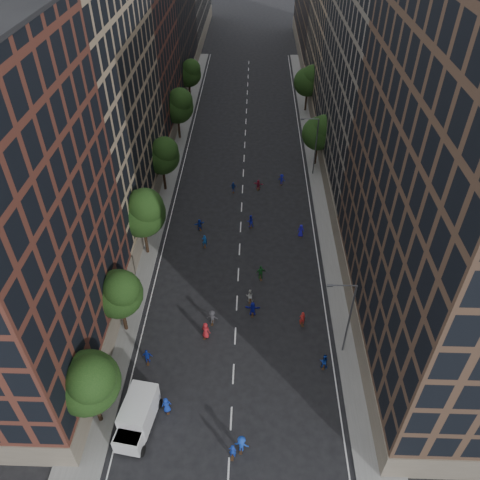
% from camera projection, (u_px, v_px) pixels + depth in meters
% --- Properties ---
extents(ground, '(240.00, 240.00, 0.00)m').
position_uv_depth(ground, '(242.00, 191.00, 67.80)').
color(ground, black).
rests_on(ground, ground).
extents(sidewalk_left, '(4.00, 105.00, 0.15)m').
position_uv_depth(sidewalk_left, '(168.00, 163.00, 73.83)').
color(sidewalk_left, slate).
rests_on(sidewalk_left, ground).
extents(sidewalk_right, '(4.00, 105.00, 0.15)m').
position_uv_depth(sidewalk_right, '(320.00, 165.00, 73.25)').
color(sidewalk_right, slate).
rests_on(sidewalk_right, ground).
extents(bldg_left_b, '(14.00, 26.00, 34.00)m').
position_uv_depth(bldg_left_b, '(76.00, 88.00, 53.60)').
color(bldg_left_b, '#988063').
rests_on(bldg_left_b, ground).
extents(bldg_left_c, '(14.00, 20.00, 28.00)m').
position_uv_depth(bldg_left_c, '(125.00, 51.00, 73.25)').
color(bldg_left_c, '#52291F').
rests_on(bldg_left_c, ground).
extents(bldg_left_d, '(14.00, 28.00, 32.00)m').
position_uv_depth(bldg_left_d, '(151.00, 0.00, 90.49)').
color(bldg_left_d, black).
rests_on(bldg_left_d, ground).
extents(bldg_right_a, '(14.00, 30.00, 36.00)m').
position_uv_depth(bldg_right_a, '(477.00, 180.00, 36.61)').
color(bldg_right_a, '#4C3628').
rests_on(bldg_right_a, ground).
extents(bldg_right_b, '(14.00, 28.00, 33.00)m').
position_uv_depth(bldg_right_b, '(392.00, 69.00, 59.93)').
color(bldg_right_b, '#6A6358').
rests_on(bldg_right_b, ground).
extents(bldg_right_c, '(14.00, 26.00, 35.00)m').
position_uv_depth(bldg_right_c, '(358.00, 7.00, 80.13)').
color(bldg_right_c, '#988063').
rests_on(bldg_right_c, ground).
extents(tree_left_0, '(5.20, 5.20, 8.83)m').
position_uv_depth(tree_left_0, '(89.00, 382.00, 36.39)').
color(tree_left_0, black).
rests_on(tree_left_0, ground).
extents(tree_left_1, '(4.80, 4.80, 8.21)m').
position_uv_depth(tree_left_1, '(119.00, 292.00, 44.37)').
color(tree_left_1, black).
rests_on(tree_left_1, ground).
extents(tree_left_2, '(5.60, 5.60, 9.45)m').
position_uv_depth(tree_left_2, '(143.00, 211.00, 53.10)').
color(tree_left_2, black).
rests_on(tree_left_2, ground).
extents(tree_left_3, '(5.00, 5.00, 8.58)m').
position_uv_depth(tree_left_3, '(163.00, 155.00, 64.26)').
color(tree_left_3, black).
rests_on(tree_left_3, ground).
extents(tree_left_4, '(5.40, 5.40, 9.08)m').
position_uv_depth(tree_left_4, '(178.00, 105.00, 76.41)').
color(tree_left_4, black).
rests_on(tree_left_4, ground).
extents(tree_left_5, '(4.80, 4.80, 8.33)m').
position_uv_depth(tree_left_5, '(189.00, 72.00, 89.04)').
color(tree_left_5, black).
rests_on(tree_left_5, ground).
extents(tree_right_a, '(5.00, 5.00, 8.39)m').
position_uv_depth(tree_right_a, '(320.00, 132.00, 70.00)').
color(tree_right_a, black).
rests_on(tree_right_a, ground).
extents(tree_right_b, '(5.20, 5.20, 8.83)m').
position_uv_depth(tree_right_b, '(309.00, 80.00, 85.22)').
color(tree_right_b, black).
rests_on(tree_right_b, ground).
extents(streetlamp_near, '(2.64, 0.22, 9.06)m').
position_uv_depth(streetlamp_near, '(348.00, 315.00, 42.66)').
color(streetlamp_near, '#595B60').
rests_on(streetlamp_near, ground).
extents(streetlamp_far, '(2.64, 0.22, 9.06)m').
position_uv_depth(streetlamp_far, '(315.00, 144.00, 68.12)').
color(streetlamp_far, '#595B60').
rests_on(streetlamp_far, ground).
extents(cargo_van, '(3.26, 5.60, 2.82)m').
position_uv_depth(cargo_van, '(137.00, 417.00, 38.93)').
color(cargo_van, white).
rests_on(cargo_van, ground).
extents(skater_0, '(0.97, 0.79, 1.72)m').
position_uv_depth(skater_0, '(167.00, 405.00, 40.43)').
color(skater_0, '#122E99').
rests_on(skater_0, ground).
extents(skater_1, '(0.65, 0.47, 1.67)m').
position_uv_depth(skater_1, '(233.00, 451.00, 37.34)').
color(skater_1, '#122E98').
rests_on(skater_1, ground).
extents(skater_2, '(0.91, 0.77, 1.67)m').
position_uv_depth(skater_2, '(324.00, 361.00, 43.97)').
color(skater_2, '#123398').
rests_on(skater_2, ground).
extents(skater_3, '(1.27, 0.86, 1.82)m').
position_uv_depth(skater_3, '(241.00, 444.00, 37.69)').
color(skater_3, '#163FB7').
rests_on(skater_3, ground).
extents(skater_4, '(1.03, 0.46, 1.73)m').
position_uv_depth(skater_4, '(147.00, 357.00, 44.34)').
color(skater_4, navy).
rests_on(skater_4, ground).
extents(skater_5, '(1.62, 0.57, 1.73)m').
position_uv_depth(skater_5, '(253.00, 309.00, 48.99)').
color(skater_5, '#13199D').
rests_on(skater_5, ground).
extents(skater_6, '(1.09, 0.93, 1.90)m').
position_uv_depth(skater_6, '(206.00, 331.00, 46.66)').
color(skater_6, '#A81C22').
rests_on(skater_6, ground).
extents(skater_7, '(0.73, 0.58, 1.74)m').
position_uv_depth(skater_7, '(302.00, 319.00, 47.98)').
color(skater_7, '#AD201C').
rests_on(skater_7, ground).
extents(skater_8, '(0.81, 0.64, 1.65)m').
position_uv_depth(skater_8, '(250.00, 296.00, 50.52)').
color(skater_8, '#AEAEAA').
rests_on(skater_8, ground).
extents(skater_9, '(1.15, 0.72, 1.71)m').
position_uv_depth(skater_9, '(212.00, 317.00, 48.12)').
color(skater_9, '#37363B').
rests_on(skater_9, ground).
extents(skater_10, '(1.19, 0.68, 1.90)m').
position_uv_depth(skater_10, '(261.00, 273.00, 53.13)').
color(skater_10, '#1B5B25').
rests_on(skater_10, ground).
extents(skater_11, '(1.45, 0.99, 1.50)m').
position_uv_depth(skater_11, '(200.00, 225.00, 60.37)').
color(skater_11, '#1430AA').
rests_on(skater_11, ground).
extents(skater_12, '(0.87, 0.60, 1.72)m').
position_uv_depth(skater_12, '(301.00, 231.00, 59.21)').
color(skater_12, '#1F17BC').
rests_on(skater_12, ground).
extents(skater_13, '(0.64, 0.44, 1.70)m').
position_uv_depth(skater_13, '(205.00, 241.00, 57.67)').
color(skater_13, '#13489F').
rests_on(skater_13, ground).
extents(skater_14, '(1.01, 0.89, 1.75)m').
position_uv_depth(skater_14, '(250.00, 221.00, 60.72)').
color(skater_14, '#161BB3').
rests_on(skater_14, ground).
extents(skater_15, '(1.18, 0.93, 1.61)m').
position_uv_depth(skater_15, '(282.00, 180.00, 68.69)').
color(skater_15, '#111591').
rests_on(skater_15, ground).
extents(skater_16, '(0.90, 0.38, 1.54)m').
position_uv_depth(skater_16, '(233.00, 187.00, 67.14)').
color(skater_16, '#123497').
rests_on(skater_16, ground).
extents(skater_17, '(1.46, 0.75, 1.51)m').
position_uv_depth(skater_17, '(258.00, 185.00, 67.66)').
color(skater_17, maroon).
rests_on(skater_17, ground).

